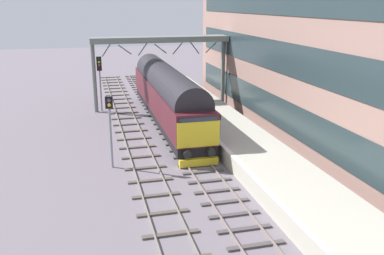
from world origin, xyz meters
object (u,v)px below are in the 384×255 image
(diesel_locomotive, at_px, (167,93))
(signal_post_mid, at_px, (100,76))
(platform_number_sign, at_px, (220,122))
(signal_post_near, at_px, (110,124))
(waiting_passenger, at_px, (208,108))

(diesel_locomotive, relative_size, signal_post_mid, 4.04)
(diesel_locomotive, bearing_deg, platform_number_sign, -75.49)
(signal_post_near, bearing_deg, signal_post_mid, 90.00)
(signal_post_near, bearing_deg, waiting_passenger, 33.99)
(platform_number_sign, xyz_separation_m, waiting_passenger, (0.38, 4.01, -0.10))
(platform_number_sign, bearing_deg, signal_post_mid, 118.57)
(diesel_locomotive, xyz_separation_m, waiting_passenger, (2.40, -3.78, -0.50))
(signal_post_mid, xyz_separation_m, waiting_passenger, (7.52, -9.10, -1.26))
(signal_post_near, height_order, signal_post_mid, signal_post_mid)
(diesel_locomotive, bearing_deg, signal_post_mid, 133.92)
(signal_post_near, distance_m, signal_post_mid, 14.18)
(signal_post_mid, bearing_deg, diesel_locomotive, -46.08)
(waiting_passenger, bearing_deg, signal_post_near, 127.67)
(signal_post_mid, relative_size, waiting_passenger, 3.05)
(signal_post_mid, height_order, platform_number_sign, signal_post_mid)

